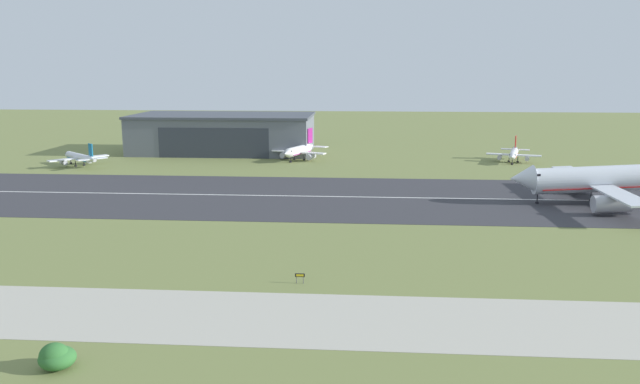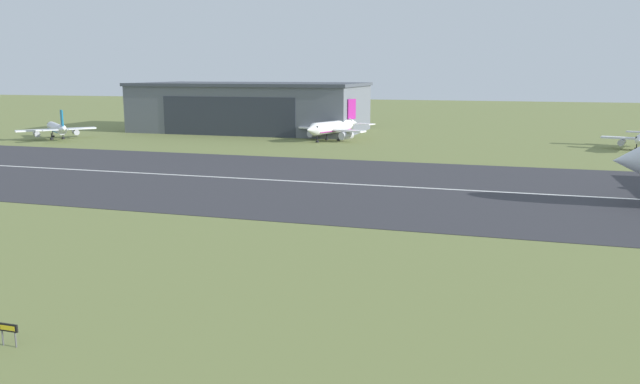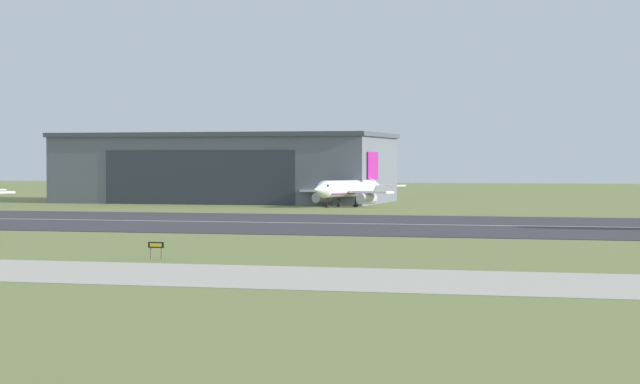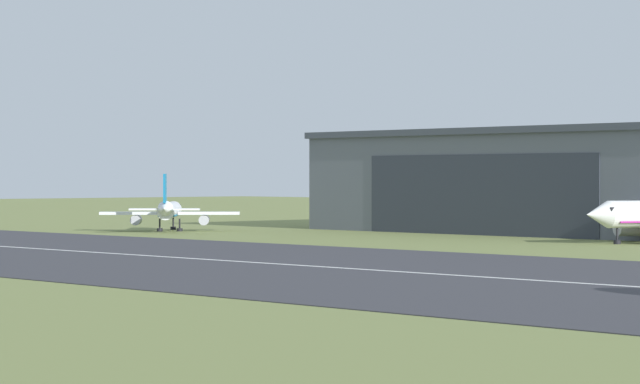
{
  "view_description": "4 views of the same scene",
  "coord_description": "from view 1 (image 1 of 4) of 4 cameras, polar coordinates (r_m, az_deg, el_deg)",
  "views": [
    {
      "loc": [
        31.13,
        -45.08,
        31.71
      ],
      "look_at": [
        20.75,
        95.07,
        3.4
      ],
      "focal_mm": 35.0,
      "sensor_mm": 36.0,
      "label": 1
    },
    {
      "loc": [
        51.6,
        12.74,
        17.34
      ],
      "look_at": [
        31.05,
        80.59,
        3.67
      ],
      "focal_mm": 35.0,
      "sensor_mm": 36.0,
      "label": 2
    },
    {
      "loc": [
        64.27,
        -59.19,
        8.77
      ],
      "look_at": [
        27.54,
        76.26,
        5.15
      ],
      "focal_mm": 70.0,
      "sensor_mm": 36.0,
      "label": 3
    },
    {
      "loc": [
        109.16,
        18.83,
        7.65
      ],
      "look_at": [
        26.55,
        95.73,
        6.55
      ],
      "focal_mm": 85.0,
      "sensor_mm": 36.0,
      "label": 4
    }
  ],
  "objects": [
    {
      "name": "airplane_parked_centre",
      "position": [
        220.68,
        17.29,
        3.36
      ],
      "size": [
        17.76,
        19.68,
        8.17
      ],
      "color": "silver",
      "rests_on": "ground_plane"
    },
    {
      "name": "ground_plane",
      "position": [
        107.76,
        -12.83,
        -6.02
      ],
      "size": [
        712.91,
        712.91,
        0.0
      ],
      "primitive_type": "plane",
      "color": "olive"
    },
    {
      "name": "runway_sign",
      "position": [
        93.54,
        -1.85,
        -7.69
      ],
      "size": [
        1.46,
        0.13,
        1.54
      ],
      "color": "#4C4C51",
      "rests_on": "ground_plane"
    },
    {
      "name": "hangar_building",
      "position": [
        238.48,
        -8.8,
        5.34
      ],
      "size": [
        66.64,
        33.69,
        14.23
      ],
      "color": "slate",
      "rests_on": "ground_plane"
    },
    {
      "name": "runway_centreline",
      "position": [
        157.64,
        -7.24,
        -0.28
      ],
      "size": [
        425.62,
        0.7,
        0.01
      ],
      "primitive_type": "cube",
      "color": "silver",
      "rests_on": "runway_strip"
    },
    {
      "name": "airplane_parked_east",
      "position": [
        215.57,
        -1.9,
        3.81
      ],
      "size": [
        19.67,
        22.02,
        10.31
      ],
      "color": "white",
      "rests_on": "ground_plane"
    },
    {
      "name": "shrub_clump",
      "position": [
        74.19,
        -22.98,
        -13.75
      ],
      "size": [
        3.92,
        3.82,
        2.97
      ],
      "color": "#2D662D",
      "rests_on": "ground_plane"
    },
    {
      "name": "airplane_parked_west",
      "position": [
        216.61,
        -21.13,
        2.97
      ],
      "size": [
        19.46,
        18.98,
        8.11
      ],
      "color": "silver",
      "rests_on": "ground_plane"
    },
    {
      "name": "taxiway_road",
      "position": [
        86.93,
        -17.38,
        -10.53
      ],
      "size": [
        354.68,
        17.62,
        0.05
      ],
      "primitive_type": "cube",
      "color": "#B2AD9E",
      "rests_on": "ground_plane"
    },
    {
      "name": "runway_strip",
      "position": [
        157.64,
        -7.24,
        -0.3
      ],
      "size": [
        472.91,
        53.42,
        0.06
      ],
      "primitive_type": "cube",
      "color": "#333338",
      "rests_on": "ground_plane"
    },
    {
      "name": "airplane_landing",
      "position": [
        159.3,
        24.29,
        1.01
      ],
      "size": [
        43.39,
        49.35,
        19.47
      ],
      "color": "silver",
      "rests_on": "ground_plane"
    }
  ]
}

